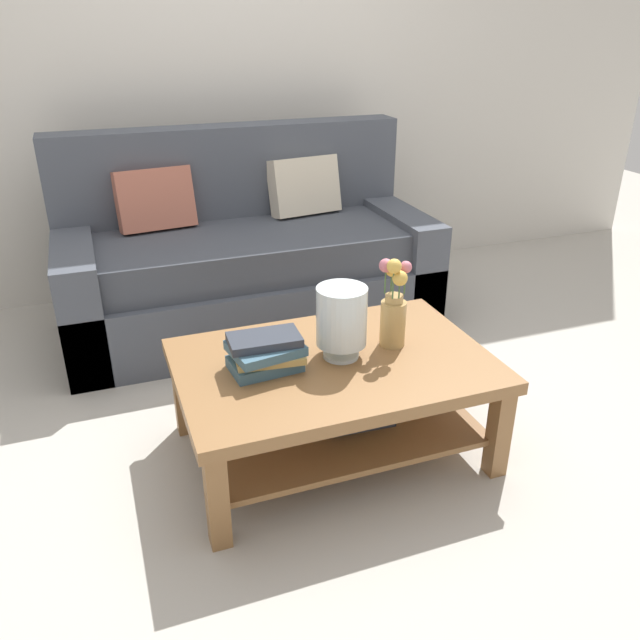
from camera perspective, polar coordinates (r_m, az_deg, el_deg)
name	(u,v)px	position (r m, az deg, el deg)	size (l,w,h in m)	color
ground_plane	(315,398)	(2.99, -0.43, -6.97)	(10.00, 10.00, 0.00)	#B7B2A8
back_wall	(220,63)	(4.12, -8.91, 21.72)	(6.40, 0.12, 2.70)	beige
couch	(246,261)	(3.61, -6.62, 5.28)	(1.98, 0.90, 1.06)	#474C56
coffee_table	(335,386)	(2.49, 1.33, -5.89)	(1.19, 0.80, 0.42)	olive
book_stack_main	(266,353)	(2.35, -4.87, -2.92)	(0.28, 0.24, 0.14)	#3D6075
glass_hurricane_vase	(341,318)	(2.38, 1.93, 0.20)	(0.19, 0.19, 0.28)	silver
flower_pitcher	(394,308)	(2.49, 6.59, 1.08)	(0.12, 0.12, 0.37)	tan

